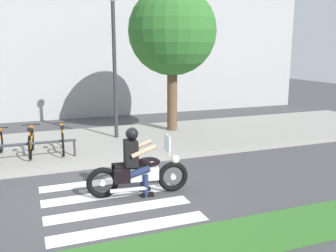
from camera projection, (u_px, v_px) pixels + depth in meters
ground_plane at (101, 196)px, 7.79m from camera, size 48.00×48.00×0.00m
sidewalk at (76, 146)px, 11.46m from camera, size 24.00×4.40×0.15m
crosswalk_stripe_0 at (131, 228)px, 6.40m from camera, size 2.80×0.40×0.01m
crosswalk_stripe_1 at (120, 209)px, 7.13m from camera, size 2.80×0.40×0.01m
crosswalk_stripe_2 at (110, 194)px, 7.86m from camera, size 2.80×0.40×0.01m
crosswalk_stripe_3 at (103, 182)px, 8.59m from camera, size 2.80×0.40×0.01m
motorcycle at (139, 173)px, 7.77m from camera, size 2.15×0.71×1.25m
rider at (135, 157)px, 7.68m from camera, size 0.67×0.58×1.45m
bicycle_3 at (31, 142)px, 10.20m from camera, size 0.48×1.66×0.79m
bicycle_4 at (63, 139)px, 10.49m from camera, size 0.48×1.62×0.79m
street_lamp at (114, 55)px, 11.75m from camera, size 0.28×0.28×4.68m
tree_near_rack at (172, 32)px, 12.71m from camera, size 3.01×3.01×5.10m
building_backdrop at (54, 33)px, 15.94m from camera, size 24.00×1.20×7.31m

